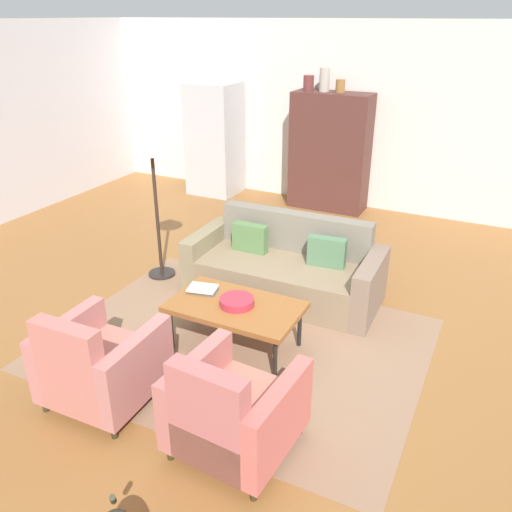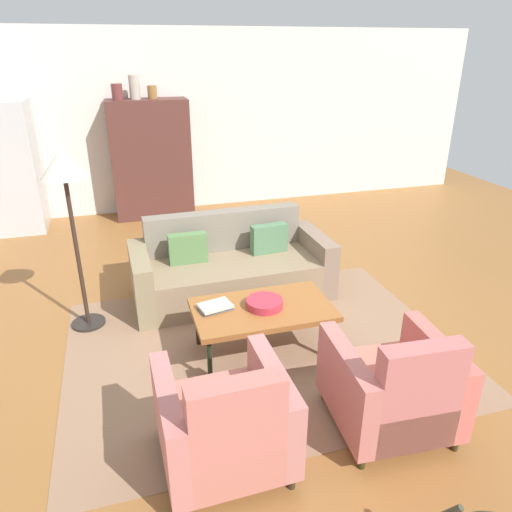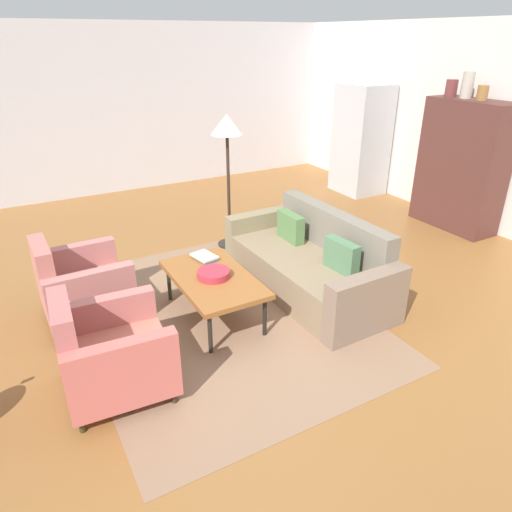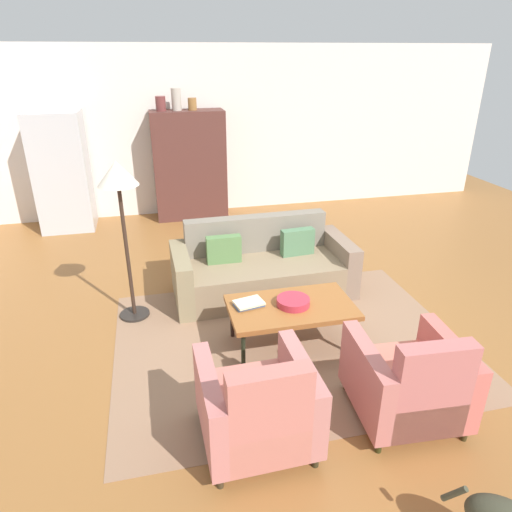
# 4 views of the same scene
# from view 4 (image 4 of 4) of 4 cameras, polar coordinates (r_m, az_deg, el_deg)

# --- Properties ---
(ground_plane) EXTENTS (11.82, 11.82, 0.00)m
(ground_plane) POSITION_cam_4_polar(r_m,az_deg,el_deg) (4.92, 5.78, -8.82)
(ground_plane) COLOR #905D2E
(wall_back) EXTENTS (9.85, 0.12, 2.80)m
(wall_back) POSITION_cam_4_polar(r_m,az_deg,el_deg) (8.29, -3.33, 15.39)
(wall_back) COLOR silver
(wall_back) RESTS_ON ground
(area_rug) EXTENTS (3.40, 2.60, 0.01)m
(area_rug) POSITION_cam_4_polar(r_m,az_deg,el_deg) (4.68, 4.07, -10.61)
(area_rug) COLOR #8D6A50
(area_rug) RESTS_ON ground
(couch) EXTENTS (2.12, 0.95, 0.86)m
(couch) POSITION_cam_4_polar(r_m,az_deg,el_deg) (5.48, 0.69, -1.55)
(couch) COLOR #857054
(couch) RESTS_ON ground
(coffee_table) EXTENTS (1.20, 0.70, 0.46)m
(coffee_table) POSITION_cam_4_polar(r_m,az_deg,el_deg) (4.42, 4.41, -6.57)
(coffee_table) COLOR black
(coffee_table) RESTS_ON ground
(armchair_left) EXTENTS (0.82, 0.82, 0.88)m
(armchair_left) POSITION_cam_4_polar(r_m,az_deg,el_deg) (3.43, 0.36, -18.65)
(armchair_left) COLOR #3C2A11
(armchair_left) RESTS_ON ground
(armchair_right) EXTENTS (0.85, 0.85, 0.88)m
(armchair_right) POSITION_cam_4_polar(r_m,az_deg,el_deg) (3.82, 18.71, -14.94)
(armchair_right) COLOR #2F2912
(armchair_right) RESTS_ON ground
(fruit_bowl) EXTENTS (0.32, 0.32, 0.07)m
(fruit_bowl) POSITION_cam_4_polar(r_m,az_deg,el_deg) (4.38, 4.67, -5.72)
(fruit_bowl) COLOR #AD2B3B
(fruit_bowl) RESTS_ON coffee_table
(book_stack) EXTENTS (0.30, 0.24, 0.04)m
(book_stack) POSITION_cam_4_polar(r_m,az_deg,el_deg) (4.36, -0.89, -5.96)
(book_stack) COLOR #3B5D8F
(book_stack) RESTS_ON coffee_table
(cabinet) EXTENTS (1.20, 0.51, 1.80)m
(cabinet) POSITION_cam_4_polar(r_m,az_deg,el_deg) (7.96, -8.29, 11.13)
(cabinet) COLOR #4F2A25
(cabinet) RESTS_ON ground
(vase_tall) EXTENTS (0.16, 0.16, 0.22)m
(vase_tall) POSITION_cam_4_polar(r_m,az_deg,el_deg) (7.76, -11.84, 18.15)
(vase_tall) COLOR brown
(vase_tall) RESTS_ON cabinet
(vase_round) EXTENTS (0.15, 0.15, 0.34)m
(vase_round) POSITION_cam_4_polar(r_m,az_deg,el_deg) (7.77, -9.94, 18.73)
(vase_round) COLOR #AFA598
(vase_round) RESTS_ON cabinet
(vase_small) EXTENTS (0.14, 0.14, 0.19)m
(vase_small) POSITION_cam_4_polar(r_m,az_deg,el_deg) (7.80, -7.97, 18.31)
(vase_small) COLOR olive
(vase_small) RESTS_ON cabinet
(refrigerator) EXTENTS (0.80, 0.73, 1.85)m
(refrigerator) POSITION_cam_4_polar(r_m,az_deg,el_deg) (7.94, -23.09, 9.62)
(refrigerator) COLOR #B7BABF
(refrigerator) RESTS_ON ground
(floor_lamp) EXTENTS (0.40, 0.40, 1.72)m
(floor_lamp) POSITION_cam_4_polar(r_m,az_deg,el_deg) (4.70, -16.76, 8.05)
(floor_lamp) COLOR black
(floor_lamp) RESTS_ON ground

